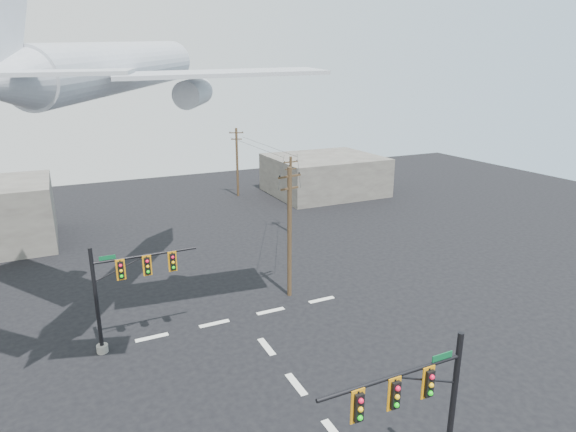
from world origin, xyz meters
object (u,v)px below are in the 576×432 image
signal_mast_near (423,413)px  utility_pole_b (291,194)px  signal_mast_far (123,291)px  utility_pole_a (290,231)px  airliner (120,69)px  utility_pole_c (237,161)px

signal_mast_near → utility_pole_b: (9.42, 30.82, 0.33)m
signal_mast_near → utility_pole_b: bearing=73.0°
signal_mast_far → utility_pole_b: size_ratio=0.83×
signal_mast_near → utility_pole_a: bearing=80.2°
utility_pole_b → utility_pole_a: bearing=-121.7°
utility_pole_b → airliner: bearing=-149.7°
utility_pole_a → signal_mast_near: bearing=-113.1°
signal_mast_near → airliner: bearing=111.0°
utility_pole_c → airliner: 35.28m
signal_mast_far → signal_mast_near: bearing=-61.3°
signal_mast_far → utility_pole_a: 11.93m
airliner → signal_mast_far: bearing=-172.8°
signal_mast_far → airliner: bearing=65.4°
utility_pole_c → airliner: airliner is taller
signal_mast_far → airliner: 12.71m
signal_mast_far → airliner: airliner is taller
signal_mast_near → signal_mast_far: bearing=118.7°
utility_pole_a → utility_pole_b: (6.34, 12.99, -0.90)m
signal_mast_far → utility_pole_c: (18.32, 31.89, 0.99)m
utility_pole_a → signal_mast_far: bearing=177.2°
signal_mast_near → signal_mast_far: (-8.58, 15.67, -0.08)m
signal_mast_near → utility_pole_a: size_ratio=0.70×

